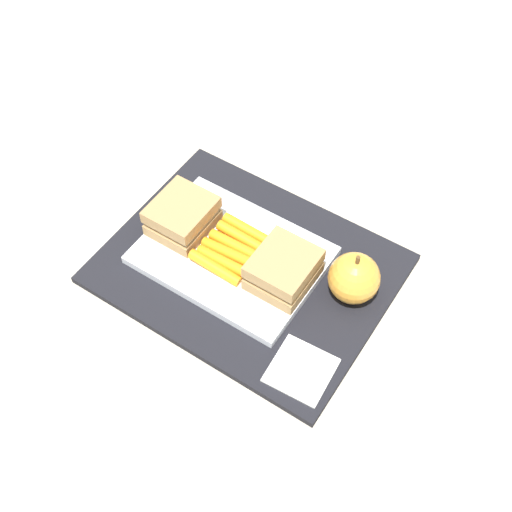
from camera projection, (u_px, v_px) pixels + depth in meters
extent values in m
plane|color=#B7AD99|center=(248.00, 271.00, 0.88)|extent=(2.40, 2.40, 0.00)
cube|color=black|center=(248.00, 269.00, 0.88)|extent=(0.36, 0.28, 0.01)
cube|color=white|center=(232.00, 255.00, 0.88)|extent=(0.23, 0.17, 0.01)
cube|color=#9E7A4C|center=(183.00, 222.00, 0.89)|extent=(0.07, 0.08, 0.02)
cube|color=beige|center=(182.00, 216.00, 0.88)|extent=(0.07, 0.07, 0.01)
cube|color=#9E7A4C|center=(181.00, 210.00, 0.87)|extent=(0.07, 0.08, 0.02)
cube|color=#9E7A4C|center=(283.00, 276.00, 0.84)|extent=(0.07, 0.08, 0.02)
cube|color=beige|center=(283.00, 270.00, 0.83)|extent=(0.07, 0.07, 0.01)
cube|color=#9E7A4C|center=(284.00, 263.00, 0.82)|extent=(0.07, 0.08, 0.02)
cylinder|color=orange|center=(215.00, 268.00, 0.85)|extent=(0.08, 0.01, 0.02)
cylinder|color=orange|center=(223.00, 262.00, 0.86)|extent=(0.08, 0.01, 0.02)
cylinder|color=orange|center=(227.00, 252.00, 0.87)|extent=(0.08, 0.01, 0.02)
cylinder|color=orange|center=(235.00, 246.00, 0.87)|extent=(0.08, 0.01, 0.02)
cylinder|color=orange|center=(242.00, 238.00, 0.88)|extent=(0.08, 0.01, 0.02)
cylinder|color=orange|center=(248.00, 230.00, 0.89)|extent=(0.08, 0.01, 0.02)
sphere|color=gold|center=(354.00, 278.00, 0.83)|extent=(0.06, 0.06, 0.06)
cylinder|color=brown|center=(358.00, 260.00, 0.80)|extent=(0.01, 0.01, 0.01)
cube|color=white|center=(301.00, 370.00, 0.79)|extent=(0.07, 0.07, 0.00)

